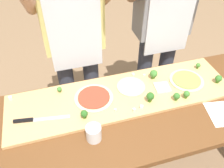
% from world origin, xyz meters
% --- Properties ---
extents(prep_table, '(1.81, 0.71, 0.74)m').
position_xyz_m(prep_table, '(0.00, 0.00, 0.64)').
color(prep_table, brown).
rests_on(prep_table, ground).
extents(cutting_board, '(1.44, 0.39, 0.02)m').
position_xyz_m(cutting_board, '(-0.05, 0.13, 0.75)').
color(cutting_board, tan).
rests_on(cutting_board, prep_table).
extents(chefs_knife, '(0.32, 0.07, 0.02)m').
position_xyz_m(chefs_knife, '(-0.60, 0.07, 0.77)').
color(chefs_knife, '#B7BABF').
rests_on(chefs_knife, cutting_board).
extents(pizza_whole_white_garlic, '(0.19, 0.19, 0.02)m').
position_xyz_m(pizza_whole_white_garlic, '(0.02, 0.18, 0.77)').
color(pizza_whole_white_garlic, beige).
rests_on(pizza_whole_white_garlic, cutting_board).
extents(pizza_whole_pesto_green, '(0.23, 0.23, 0.02)m').
position_xyz_m(pizza_whole_pesto_green, '(0.41, 0.13, 0.77)').
color(pizza_whole_pesto_green, beige).
rests_on(pizza_whole_pesto_green, cutting_board).
extents(pizza_whole_tomato_red, '(0.24, 0.24, 0.02)m').
position_xyz_m(pizza_whole_tomato_red, '(-0.23, 0.15, 0.77)').
color(pizza_whole_tomato_red, beige).
rests_on(pizza_whole_tomato_red, cutting_board).
extents(pizza_slice_center, '(0.10, 0.10, 0.01)m').
position_xyz_m(pizza_slice_center, '(0.22, 0.11, 0.77)').
color(pizza_slice_center, silver).
rests_on(pizza_slice_center, cutting_board).
extents(broccoli_floret_back_mid, '(0.03, 0.03, 0.04)m').
position_xyz_m(broccoli_floret_back_mid, '(-0.43, 0.27, 0.79)').
color(broccoli_floret_back_mid, '#487A23').
rests_on(broccoli_floret_back_mid, cutting_board).
extents(broccoli_floret_back_left, '(0.03, 0.03, 0.04)m').
position_xyz_m(broccoli_floret_back_left, '(0.55, 0.23, 0.79)').
color(broccoli_floret_back_left, '#487A23').
rests_on(broccoli_floret_back_left, cutting_board).
extents(broccoli_floret_back_right, '(0.05, 0.05, 0.06)m').
position_xyz_m(broccoli_floret_back_right, '(0.60, 0.06, 0.80)').
color(broccoli_floret_back_right, '#3F7220').
rests_on(broccoli_floret_back_right, cutting_board).
extents(broccoli_floret_front_mid, '(0.04, 0.04, 0.06)m').
position_xyz_m(broccoli_floret_front_mid, '(-0.32, 0.01, 0.80)').
color(broccoli_floret_front_mid, '#366618').
rests_on(broccoli_floret_front_mid, cutting_board).
extents(broccoli_floret_center_right, '(0.04, 0.04, 0.06)m').
position_xyz_m(broccoli_floret_center_right, '(0.32, -0.01, 0.80)').
color(broccoli_floret_center_right, '#487A23').
rests_on(broccoli_floret_center_right, cutting_board).
extents(broccoli_floret_front_right, '(0.05, 0.05, 0.07)m').
position_xyz_m(broccoli_floret_front_right, '(0.20, 0.22, 0.80)').
color(broccoli_floret_front_right, '#487A23').
rests_on(broccoli_floret_front_right, cutting_board).
extents(broccoli_floret_center_left, '(0.04, 0.04, 0.06)m').
position_xyz_m(broccoli_floret_center_left, '(0.25, -0.01, 0.80)').
color(broccoli_floret_center_left, '#3F7220').
rests_on(broccoli_floret_center_left, cutting_board).
extents(broccoli_floret_front_left, '(0.05, 0.05, 0.07)m').
position_xyz_m(broccoli_floret_front_left, '(0.09, 0.02, 0.80)').
color(broccoli_floret_front_left, '#366618').
rests_on(broccoli_floret_front_left, cutting_board).
extents(cheese_crumble_a, '(0.02, 0.02, 0.02)m').
position_xyz_m(cheese_crumble_a, '(-0.03, -0.02, 0.77)').
color(cheese_crumble_a, silver).
rests_on(cheese_crumble_a, cutting_board).
extents(cheese_crumble_b, '(0.03, 0.03, 0.02)m').
position_xyz_m(cheese_crumble_b, '(0.02, -0.01, 0.77)').
color(cheese_crumble_b, white).
rests_on(cheese_crumble_b, cutting_board).
extents(cheese_crumble_c, '(0.02, 0.02, 0.01)m').
position_xyz_m(cheese_crumble_c, '(0.15, 0.26, 0.77)').
color(cheese_crumble_c, silver).
rests_on(cheese_crumble_c, cutting_board).
extents(cheese_crumble_d, '(0.02, 0.02, 0.01)m').
position_xyz_m(cheese_crumble_d, '(-0.13, 0.01, 0.77)').
color(cheese_crumble_d, silver).
rests_on(cheese_crumble_d, cutting_board).
extents(cheese_crumble_e, '(0.02, 0.02, 0.02)m').
position_xyz_m(cheese_crumble_e, '(0.08, 0.29, 0.77)').
color(cheese_crumble_e, white).
rests_on(cheese_crumble_e, cutting_board).
extents(cheese_crumble_f, '(0.02, 0.02, 0.02)m').
position_xyz_m(cheese_crumble_f, '(-0.73, 0.29, 0.77)').
color(cheese_crumble_f, silver).
rests_on(cheese_crumble_f, cutting_board).
extents(flour_cup, '(0.08, 0.08, 0.09)m').
position_xyz_m(flour_cup, '(-0.30, -0.13, 0.78)').
color(flour_cup, white).
rests_on(flour_cup, prep_table).
extents(recipe_note, '(0.18, 0.22, 0.00)m').
position_xyz_m(recipe_note, '(0.47, -0.17, 0.74)').
color(recipe_note, white).
rests_on(recipe_note, prep_table).
extents(cook_left, '(0.54, 0.39, 1.67)m').
position_xyz_m(cook_left, '(-0.27, 0.55, 1.00)').
color(cook_left, '#333847').
rests_on(cook_left, ground).
extents(cook_right, '(0.54, 0.39, 1.67)m').
position_xyz_m(cook_right, '(0.39, 0.55, 1.00)').
color(cook_right, '#333847').
rests_on(cook_right, ground).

